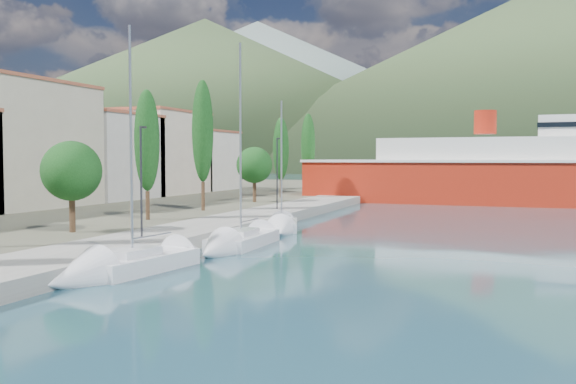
% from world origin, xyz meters
% --- Properties ---
extents(ground, '(1400.00, 1400.00, 0.00)m').
position_xyz_m(ground, '(0.00, 120.00, 0.00)').
color(ground, '#234C5A').
extents(quay, '(5.00, 88.00, 0.80)m').
position_xyz_m(quay, '(-9.00, 26.00, 0.40)').
color(quay, gray).
rests_on(quay, ground).
extents(town_buildings, '(9.20, 69.20, 11.30)m').
position_xyz_m(town_buildings, '(-32.00, 36.91, 5.57)').
color(town_buildings, beige).
rests_on(town_buildings, land_strip).
extents(tree_row, '(3.65, 61.38, 11.00)m').
position_xyz_m(tree_row, '(-14.66, 31.20, 5.84)').
color(tree_row, '#47301E').
rests_on(tree_row, land_strip).
extents(lamp_posts, '(0.15, 43.62, 6.06)m').
position_xyz_m(lamp_posts, '(-9.00, 15.14, 4.08)').
color(lamp_posts, '#2D2D33').
rests_on(lamp_posts, quay).
extents(sailboat_near, '(3.57, 8.54, 11.91)m').
position_xyz_m(sailboat_near, '(-6.09, 8.15, 0.32)').
color(sailboat_near, silver).
rests_on(sailboat_near, ground).
extents(sailboat_mid, '(2.56, 8.79, 12.55)m').
position_xyz_m(sailboat_mid, '(-4.61, 17.27, 0.30)').
color(sailboat_mid, silver).
rests_on(sailboat_mid, ground).
extents(sailboat_far, '(4.26, 7.14, 10.00)m').
position_xyz_m(sailboat_far, '(-4.97, 26.53, 0.29)').
color(sailboat_far, silver).
rests_on(sailboat_far, ground).
extents(ferry, '(56.44, 13.55, 11.14)m').
position_xyz_m(ferry, '(14.74, 61.92, 3.39)').
color(ferry, '#A52110').
rests_on(ferry, ground).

